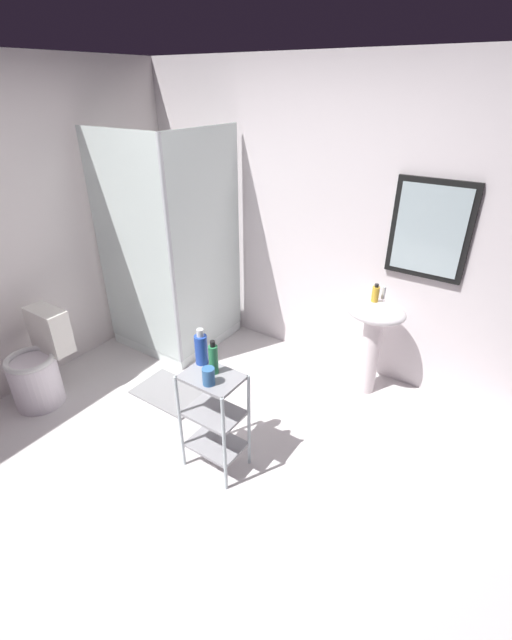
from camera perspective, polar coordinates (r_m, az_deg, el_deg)
The scene contains 12 objects.
ground_plane at distance 3.11m, azimuth -9.05°, elevation -19.40°, with size 4.20×4.20×0.02m, color silver.
wall_back at distance 3.75m, azimuth 9.18°, elevation 12.48°, with size 4.20×0.14×2.50m.
shower_stall at distance 4.19m, azimuth -10.56°, elevation 2.55°, with size 0.92×0.92×2.00m.
pedestal_sink at distance 3.52m, azimuth 15.26°, elevation -1.34°, with size 0.46×0.37×0.81m.
sink_faucet at distance 3.50m, azimuth 16.54°, elevation 3.47°, with size 0.03×0.03×0.10m, color silver.
toilet at distance 3.84m, azimuth -26.78°, elevation -5.56°, with size 0.37×0.49×0.76m.
storage_cart at distance 2.83m, azimuth -5.57°, elevation -12.35°, with size 0.38×0.28×0.74m.
hand_soap_bottle at distance 3.43m, azimuth 15.54°, elevation 3.38°, with size 0.06×0.06×0.14m.
shampoo_bottle_blue at distance 2.70m, azimuth -7.27°, elevation -3.77°, with size 0.08×0.08×0.25m.
body_wash_bottle_green at distance 2.61m, azimuth -5.66°, elevation -5.14°, with size 0.06×0.06×0.23m.
rinse_cup at distance 2.54m, azimuth -6.30°, elevation -7.41°, with size 0.07×0.07×0.11m, color #3870B2.
bath_mat at distance 3.74m, azimuth -11.20°, elevation -9.40°, with size 0.60×0.40×0.02m, color gray.
Camera 1 is at (1.52, -1.42, 2.30)m, focal length 24.16 mm.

